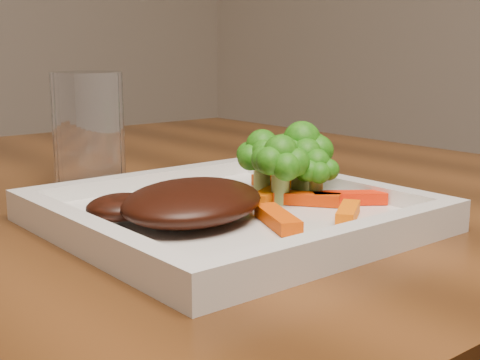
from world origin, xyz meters
TOP-DOWN VIEW (x-y plane):
  - plate at (0.30, -0.23)m, footprint 0.27×0.27m
  - steak at (0.26, -0.23)m, footprint 0.16×0.15m
  - broccoli_0 at (0.36, -0.19)m, footprint 0.06×0.06m
  - broccoli_1 at (0.39, -0.22)m, footprint 0.08×0.08m
  - broccoli_2 at (0.38, -0.25)m, footprint 0.05×0.05m
  - broccoli_3 at (0.35, -0.23)m, footprint 0.06×0.06m
  - carrot_0 at (0.35, -0.30)m, footprint 0.05×0.04m
  - carrot_1 at (0.39, -0.27)m, footprint 0.06×0.05m
  - carrot_2 at (0.30, -0.28)m, footprint 0.04×0.06m
  - carrot_3 at (0.40, -0.17)m, footprint 0.06×0.03m
  - carrot_4 at (0.33, -0.17)m, footprint 0.04×0.05m
  - carrot_5 at (0.36, -0.25)m, footprint 0.05×0.05m
  - carrot_6 at (0.35, -0.22)m, footprint 0.06×0.04m
  - drinking_glass at (0.27, -0.04)m, footprint 0.07×0.07m
  - carrot_7 at (0.40, -0.19)m, footprint 0.06×0.02m

SIDE VIEW (x-z plane):
  - plate at x=0.30m, z-range 0.75..0.76m
  - carrot_0 at x=0.35m, z-range 0.76..0.77m
  - carrot_1 at x=0.39m, z-range 0.76..0.77m
  - carrot_2 at x=0.30m, z-range 0.76..0.77m
  - carrot_3 at x=0.40m, z-range 0.76..0.77m
  - carrot_4 at x=0.33m, z-range 0.76..0.77m
  - carrot_5 at x=0.36m, z-range 0.76..0.77m
  - carrot_6 at x=0.35m, z-range 0.76..0.77m
  - carrot_7 at x=0.40m, z-range 0.76..0.77m
  - steak at x=0.26m, z-range 0.76..0.79m
  - broccoli_2 at x=0.38m, z-range 0.76..0.82m
  - broccoli_3 at x=0.35m, z-range 0.76..0.82m
  - broccoli_1 at x=0.39m, z-range 0.76..0.83m
  - broccoli_0 at x=0.36m, z-range 0.76..0.83m
  - drinking_glass at x=0.27m, z-range 0.75..0.87m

